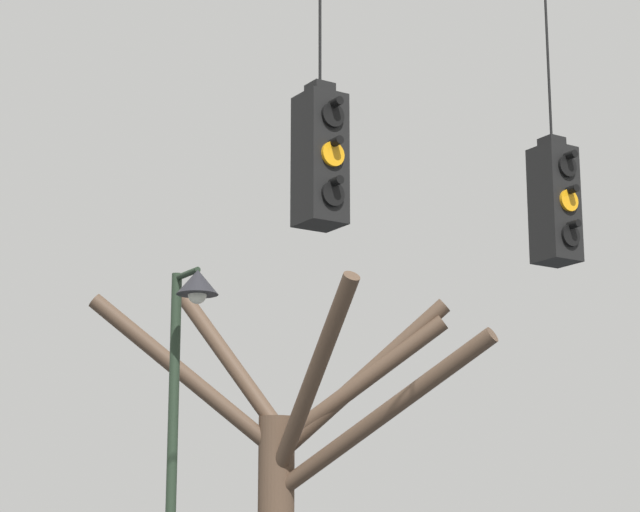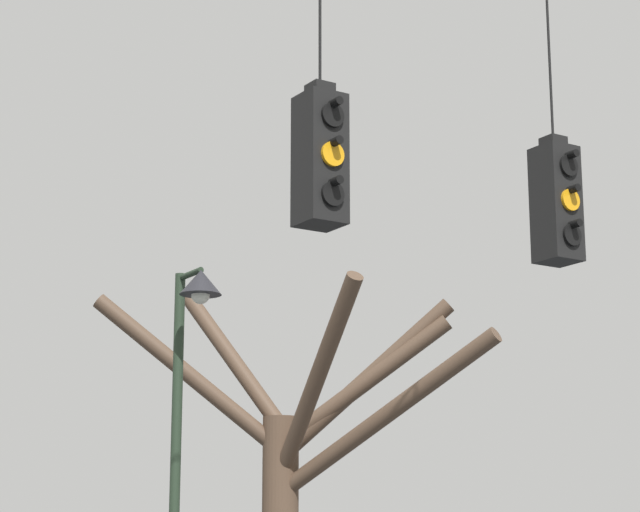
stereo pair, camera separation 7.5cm
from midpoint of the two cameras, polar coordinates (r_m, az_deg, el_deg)
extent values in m
cube|color=black|center=(9.90, 0.22, 4.41)|extent=(0.34, 0.34, 1.07)
cube|color=black|center=(10.09, 0.22, 7.59)|extent=(0.19, 0.19, 0.10)
cylinder|color=black|center=(9.85, 0.80, 6.47)|extent=(0.20, 0.03, 0.20)
cylinder|color=black|center=(9.85, 0.95, 7.04)|extent=(0.07, 0.12, 0.07)
cylinder|color=orange|center=(9.75, 0.81, 4.69)|extent=(0.20, 0.03, 0.20)
cylinder|color=black|center=(9.74, 0.95, 5.26)|extent=(0.07, 0.12, 0.07)
cylinder|color=black|center=(9.66, 0.81, 2.86)|extent=(0.20, 0.03, 0.20)
cylinder|color=black|center=(9.65, 0.96, 3.44)|extent=(0.07, 0.12, 0.07)
cube|color=black|center=(11.40, 10.93, 2.32)|extent=(0.34, 0.34, 1.07)
cube|color=black|center=(11.57, 10.80, 5.10)|extent=(0.19, 0.19, 0.10)
cylinder|color=black|center=(11.36, 11.50, 4.08)|extent=(0.20, 0.03, 0.20)
cylinder|color=black|center=(11.36, 11.63, 4.57)|extent=(0.07, 0.12, 0.07)
cylinder|color=orange|center=(11.27, 11.57, 2.53)|extent=(0.20, 0.03, 0.20)
cylinder|color=black|center=(11.27, 11.71, 3.02)|extent=(0.07, 0.12, 0.07)
cylinder|color=black|center=(11.19, 11.64, 0.95)|extent=(0.20, 0.03, 0.20)
cylinder|color=black|center=(11.18, 11.78, 1.45)|extent=(0.07, 0.12, 0.07)
cylinder|color=#233323|center=(14.37, -6.51, -10.91)|extent=(0.12, 0.12, 5.15)
cylinder|color=#233323|center=(14.45, -5.79, -0.83)|extent=(0.07, 0.53, 0.07)
cone|color=#232328|center=(14.19, -5.32, -1.20)|extent=(0.48, 0.48, 0.29)
sphere|color=silver|center=(14.16, -5.33, -1.77)|extent=(0.22, 0.22, 0.22)
cylinder|color=brown|center=(16.34, -5.88, -5.42)|extent=(2.35, 1.35, 2.09)
cylinder|color=brown|center=(16.12, 2.15, -5.86)|extent=(1.78, 1.79, 1.72)
cylinder|color=brown|center=(15.47, 3.09, -7.34)|extent=(1.51, 3.00, 1.95)
cylinder|color=brown|center=(15.39, -0.03, -5.70)|extent=(0.48, 2.28, 2.37)
cylinder|color=brown|center=(16.16, 2.20, -5.71)|extent=(1.85, 1.76, 2.07)
cylinder|color=brown|center=(16.82, -3.87, -4.76)|extent=(0.97, 1.60, 2.00)
camera|label=1|loc=(0.04, -89.78, -0.05)|focal=70.00mm
camera|label=2|loc=(0.04, 90.22, 0.05)|focal=70.00mm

